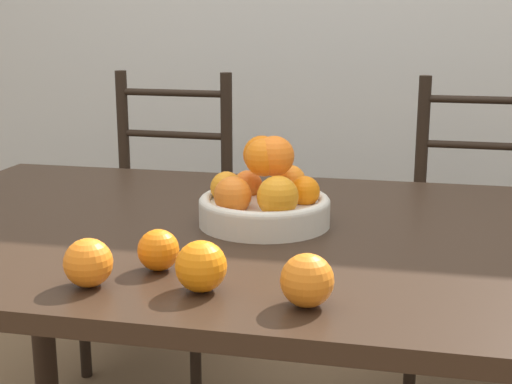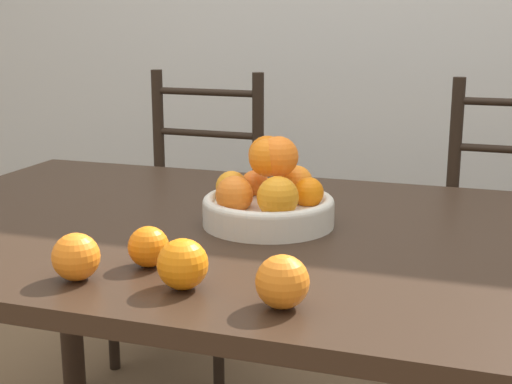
{
  "view_description": "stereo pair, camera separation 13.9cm",
  "coord_description": "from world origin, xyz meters",
  "px_view_note": "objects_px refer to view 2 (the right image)",
  "views": [
    {
      "loc": [
        0.28,
        -1.38,
        1.14
      ],
      "look_at": [
        -0.01,
        -0.06,
        0.81
      ],
      "focal_mm": 50.0,
      "sensor_mm": 36.0,
      "label": 1
    },
    {
      "loc": [
        0.41,
        -1.34,
        1.14
      ],
      "look_at": [
        -0.01,
        -0.06,
        0.81
      ],
      "focal_mm": 50.0,
      "sensor_mm": 36.0,
      "label": 2
    }
  ],
  "objects_px": {
    "orange_loose_3": "(282,282)",
    "chair_right": "(512,253)",
    "fruit_bowl": "(268,196)",
    "chair_left": "(192,223)",
    "orange_loose_2": "(183,264)",
    "orange_loose_0": "(76,257)",
    "orange_loose_1": "(148,247)"
  },
  "relations": [
    {
      "from": "fruit_bowl",
      "to": "orange_loose_1",
      "type": "relative_size",
      "value": 3.82
    },
    {
      "from": "orange_loose_0",
      "to": "orange_loose_1",
      "type": "xyz_separation_m",
      "value": [
        0.08,
        0.1,
        -0.0
      ]
    },
    {
      "from": "fruit_bowl",
      "to": "chair_left",
      "type": "distance_m",
      "value": 0.98
    },
    {
      "from": "fruit_bowl",
      "to": "orange_loose_1",
      "type": "bearing_deg",
      "value": -111.07
    },
    {
      "from": "fruit_bowl",
      "to": "chair_right",
      "type": "distance_m",
      "value": 0.98
    },
    {
      "from": "orange_loose_2",
      "to": "chair_left",
      "type": "xyz_separation_m",
      "value": [
        -0.49,
        1.17,
        -0.3
      ]
    },
    {
      "from": "orange_loose_1",
      "to": "chair_left",
      "type": "height_order",
      "value": "chair_left"
    },
    {
      "from": "orange_loose_2",
      "to": "orange_loose_3",
      "type": "relative_size",
      "value": 1.01
    },
    {
      "from": "fruit_bowl",
      "to": "orange_loose_2",
      "type": "relative_size",
      "value": 3.33
    },
    {
      "from": "orange_loose_0",
      "to": "orange_loose_2",
      "type": "relative_size",
      "value": 0.96
    },
    {
      "from": "orange_loose_2",
      "to": "chair_right",
      "type": "bearing_deg",
      "value": 65.28
    },
    {
      "from": "fruit_bowl",
      "to": "orange_loose_3",
      "type": "bearing_deg",
      "value": -69.99
    },
    {
      "from": "orange_loose_2",
      "to": "chair_left",
      "type": "bearing_deg",
      "value": 112.93
    },
    {
      "from": "fruit_bowl",
      "to": "chair_right",
      "type": "xyz_separation_m",
      "value": [
        0.52,
        0.78,
        -0.32
      ]
    },
    {
      "from": "orange_loose_2",
      "to": "fruit_bowl",
      "type": "bearing_deg",
      "value": 86.92
    },
    {
      "from": "orange_loose_3",
      "to": "orange_loose_2",
      "type": "bearing_deg",
      "value": 171.93
    },
    {
      "from": "fruit_bowl",
      "to": "chair_left",
      "type": "bearing_deg",
      "value": 123.51
    },
    {
      "from": "orange_loose_0",
      "to": "orange_loose_1",
      "type": "height_order",
      "value": "orange_loose_0"
    },
    {
      "from": "orange_loose_1",
      "to": "orange_loose_2",
      "type": "xyz_separation_m",
      "value": [
        0.1,
        -0.08,
        0.01
      ]
    },
    {
      "from": "fruit_bowl",
      "to": "orange_loose_0",
      "type": "xyz_separation_m",
      "value": [
        -0.2,
        -0.41,
        -0.02
      ]
    },
    {
      "from": "orange_loose_3",
      "to": "chair_right",
      "type": "bearing_deg",
      "value": 72.95
    },
    {
      "from": "orange_loose_0",
      "to": "orange_loose_3",
      "type": "bearing_deg",
      "value": -0.99
    },
    {
      "from": "orange_loose_0",
      "to": "orange_loose_1",
      "type": "bearing_deg",
      "value": 49.03
    },
    {
      "from": "orange_loose_0",
      "to": "chair_right",
      "type": "distance_m",
      "value": 1.42
    },
    {
      "from": "orange_loose_3",
      "to": "chair_right",
      "type": "xyz_separation_m",
      "value": [
        0.37,
        1.19,
        -0.3
      ]
    },
    {
      "from": "orange_loose_0",
      "to": "chair_right",
      "type": "relative_size",
      "value": 0.08
    },
    {
      "from": "chair_right",
      "to": "orange_loose_2",
      "type": "bearing_deg",
      "value": -114.01
    },
    {
      "from": "orange_loose_0",
      "to": "fruit_bowl",
      "type": "bearing_deg",
      "value": 63.48
    },
    {
      "from": "fruit_bowl",
      "to": "chair_right",
      "type": "bearing_deg",
      "value": 56.4
    },
    {
      "from": "orange_loose_0",
      "to": "orange_loose_3",
      "type": "distance_m",
      "value": 0.35
    },
    {
      "from": "orange_loose_2",
      "to": "orange_loose_3",
      "type": "xyz_separation_m",
      "value": [
        0.17,
        -0.02,
        -0.0
      ]
    },
    {
      "from": "orange_loose_3",
      "to": "fruit_bowl",
      "type": "bearing_deg",
      "value": 110.01
    }
  ]
}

